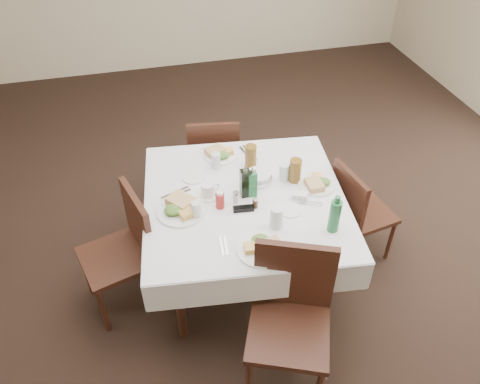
{
  "coord_description": "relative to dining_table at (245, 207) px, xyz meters",
  "views": [
    {
      "loc": [
        -0.78,
        -2.45,
        2.78
      ],
      "look_at": [
        -0.21,
        -0.19,
        0.8
      ],
      "focal_mm": 35.0,
      "sensor_mm": 36.0,
      "label": 1
    }
  ],
  "objects": [
    {
      "name": "pepper_shaker",
      "position": [
        0.04,
        -0.11,
        0.12
      ],
      "size": [
        0.03,
        0.03,
        0.08
      ],
      "color": "#43311D",
      "rests_on": "dining_table"
    },
    {
      "name": "cutlery_e",
      "position": [
        0.4,
        -0.16,
        0.08
      ],
      "size": [
        0.16,
        0.09,
        0.01
      ],
      "color": "silver",
      "rests_on": "dining_table"
    },
    {
      "name": "green_bottle",
      "position": [
        0.44,
        -0.42,
        0.2
      ],
      "size": [
        0.07,
        0.07,
        0.26
      ],
      "color": "#206938",
      "rests_on": "dining_table"
    },
    {
      "name": "sunglasses",
      "position": [
        -0.04,
        -0.12,
        0.1
      ],
      "size": [
        0.14,
        0.06,
        0.03
      ],
      "color": "black",
      "rests_on": "dining_table"
    },
    {
      "name": "water_s",
      "position": [
        0.12,
        -0.31,
        0.16
      ],
      "size": [
        0.08,
        0.08,
        0.15
      ],
      "color": "silver",
      "rests_on": "dining_table"
    },
    {
      "name": "oil_cruet_dark",
      "position": [
        0.01,
        0.03,
        0.19
      ],
      "size": [
        0.06,
        0.06,
        0.25
      ],
      "color": "black",
      "rests_on": "dining_table"
    },
    {
      "name": "ground_plane",
      "position": [
        0.18,
        0.21,
        -0.68
      ],
      "size": [
        7.0,
        7.0,
        0.0
      ],
      "primitive_type": "plane",
      "color": "black"
    },
    {
      "name": "chair_north",
      "position": [
        -0.04,
        0.87,
        -0.19
      ],
      "size": [
        0.47,
        0.47,
        0.87
      ],
      "color": "black",
      "rests_on": "ground"
    },
    {
      "name": "meal_east",
      "position": [
        0.5,
        -0.0,
        0.1
      ],
      "size": [
        0.25,
        0.25,
        0.05
      ],
      "color": "white",
      "rests_on": "dining_table"
    },
    {
      "name": "cutlery_s",
      "position": [
        -0.23,
        -0.39,
        0.08
      ],
      "size": [
        0.05,
        0.16,
        0.01
      ],
      "color": "silver",
      "rests_on": "dining_table"
    },
    {
      "name": "dining_table",
      "position": [
        0.0,
        0.0,
        0.0
      ],
      "size": [
        1.46,
        1.46,
        0.76
      ],
      "color": "black",
      "rests_on": "ground"
    },
    {
      "name": "side_plate_a",
      "position": [
        -0.29,
        0.29,
        0.09
      ],
      "size": [
        0.16,
        0.16,
        0.01
      ],
      "color": "white",
      "rests_on": "dining_table"
    },
    {
      "name": "iced_tea_a",
      "position": [
        0.13,
        0.32,
        0.17
      ],
      "size": [
        0.08,
        0.08,
        0.17
      ],
      "color": "brown",
      "rests_on": "dining_table"
    },
    {
      "name": "water_w",
      "position": [
        -0.34,
        -0.11,
        0.14
      ],
      "size": [
        0.06,
        0.06,
        0.12
      ],
      "color": "silver",
      "rests_on": "dining_table"
    },
    {
      "name": "cutlery_n",
      "position": [
        0.14,
        0.47,
        0.09
      ],
      "size": [
        0.09,
        0.21,
        0.01
      ],
      "color": "silver",
      "rests_on": "dining_table"
    },
    {
      "name": "chair_west",
      "position": [
        -0.81,
        0.0,
        -0.16
      ],
      "size": [
        0.53,
        0.53,
        0.9
      ],
      "color": "black",
      "rests_on": "ground"
    },
    {
      "name": "cutlery_w",
      "position": [
        -0.43,
        0.14,
        0.09
      ],
      "size": [
        0.21,
        0.12,
        0.01
      ],
      "color": "silver",
      "rests_on": "dining_table"
    },
    {
      "name": "salt_shaker",
      "position": [
        -0.07,
        -0.03,
        0.13
      ],
      "size": [
        0.04,
        0.04,
        0.09
      ],
      "color": "white",
      "rests_on": "dining_table"
    },
    {
      "name": "meal_north",
      "position": [
        -0.06,
        0.49,
        0.1
      ],
      "size": [
        0.26,
        0.26,
        0.06
      ],
      "color": "white",
      "rests_on": "dining_table"
    },
    {
      "name": "sugar_caddy",
      "position": [
        0.34,
        -0.1,
        0.11
      ],
      "size": [
        0.11,
        0.09,
        0.05
      ],
      "color": "white",
      "rests_on": "dining_table"
    },
    {
      "name": "meal_south",
      "position": [
        -0.02,
        -0.48,
        0.11
      ],
      "size": [
        0.29,
        0.29,
        0.06
      ],
      "color": "white",
      "rests_on": "dining_table"
    },
    {
      "name": "bread_basket",
      "position": [
        0.13,
        0.15,
        0.11
      ],
      "size": [
        0.19,
        0.19,
        0.06
      ],
      "color": "silver",
      "rests_on": "dining_table"
    },
    {
      "name": "room_shell",
      "position": [
        0.18,
        0.21,
        1.03
      ],
      "size": [
        6.04,
        7.04,
        2.8
      ],
      "color": "beige",
      "rests_on": "ground"
    },
    {
      "name": "water_e",
      "position": [
        0.31,
        0.12,
        0.14
      ],
      "size": [
        0.07,
        0.07,
        0.12
      ],
      "color": "silver",
      "rests_on": "dining_table"
    },
    {
      "name": "ketchup_bottle",
      "position": [
        -0.18,
        -0.05,
        0.14
      ],
      "size": [
        0.06,
        0.06,
        0.13
      ],
      "color": "#A6221E",
      "rests_on": "dining_table"
    },
    {
      "name": "water_n",
      "position": [
        -0.12,
        0.36,
        0.14
      ],
      "size": [
        0.06,
        0.06,
        0.12
      ],
      "color": "silver",
      "rests_on": "dining_table"
    },
    {
      "name": "chair_south",
      "position": [
        0.07,
        -0.76,
        -0.13
      ],
      "size": [
        0.6,
        0.6,
        0.96
      ],
      "color": "black",
      "rests_on": "ground"
    },
    {
      "name": "meal_west",
      "position": [
        -0.43,
        -0.03,
        0.11
      ],
      "size": [
        0.31,
        0.31,
        0.07
      ],
      "color": "white",
      "rests_on": "dining_table"
    },
    {
      "name": "coffee_mug",
      "position": [
        -0.23,
        0.07,
        0.13
      ],
      "size": [
        0.15,
        0.14,
        0.1
      ],
      "color": "white",
      "rests_on": "dining_table"
    },
    {
      "name": "side_plate_b",
      "position": [
        0.25,
        -0.2,
        0.09
      ],
      "size": [
        0.14,
        0.14,
        0.01
      ],
      "color": "white",
      "rests_on": "dining_table"
    },
    {
      "name": "chair_east",
      "position": [
        0.84,
        0.0,
        -0.21
      ],
      "size": [
        0.45,
        0.45,
        0.83
      ],
      "color": "black",
      "rests_on": "ground"
    },
    {
      "name": "oil_cruet_green",
      "position": [
        0.05,
        0.02,
        0.18
      ],
      "size": [
        0.06,
        0.06,
        0.23
      ],
      "color": "#206938",
      "rests_on": "dining_table"
    },
    {
      "name": "iced_tea_b",
      "position": [
        0.37,
        0.09,
        0.17
      ],
      "size": [
        0.08,
        0.08,
        0.17
      ],
      "color": "brown",
      "rests_on": "dining_table"
    }
  ]
}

